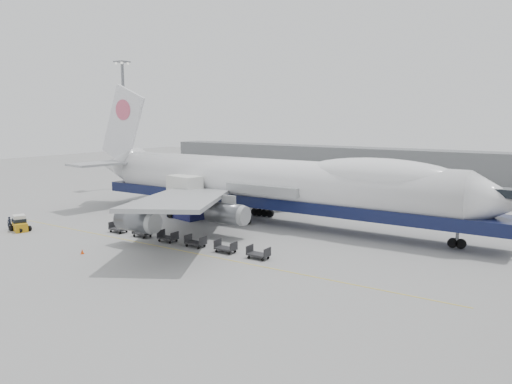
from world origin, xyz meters
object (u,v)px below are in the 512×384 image
Objects in this scene: baggage_tug at (20,224)px; ground_worker at (10,223)px; airliner at (273,183)px; catering_truck at (185,195)px.

ground_worker is (-1.89, -0.25, -0.07)m from baggage_tug.
baggage_tug is (-24.74, -22.30, -4.71)m from airliner.
ground_worker is (-26.63, -22.55, -4.78)m from airliner.
ground_worker is at bearing -150.40° from baggage_tug.
baggage_tug is at bearing -114.14° from catering_truck.
airliner is 35.22m from ground_worker.
catering_truck is at bearing 77.20° from baggage_tug.
ground_worker is (-14.42, -18.14, -2.62)m from catering_truck.
airliner reaches higher than ground_worker.
airliner is 13.16m from catering_truck.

